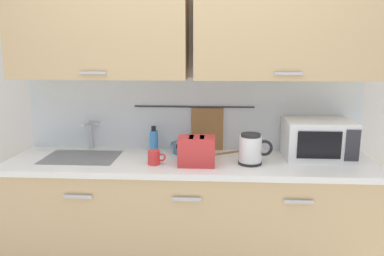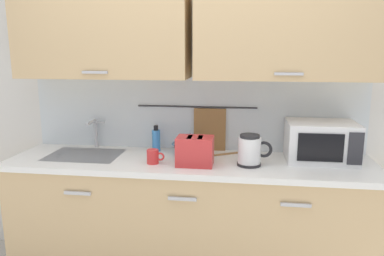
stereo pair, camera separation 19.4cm
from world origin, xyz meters
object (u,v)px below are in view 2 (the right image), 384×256
microwave (321,141)px  electric_kettle (250,150)px  mixing_bowl (186,147)px  toaster (195,151)px  wooden_spoon (234,153)px  mug_near_sink (153,157)px  dish_soap_bottle (156,140)px

microwave → electric_kettle: 0.51m
electric_kettle → mixing_bowl: (-0.46, 0.24, -0.06)m
electric_kettle → toaster: size_ratio=0.89×
wooden_spoon → mug_near_sink: bearing=-149.3°
toaster → mixing_bowl: bearing=109.8°
wooden_spoon → toaster: bearing=-129.1°
microwave → dish_soap_bottle: (-1.17, 0.09, -0.05)m
mixing_bowl → toaster: (0.10, -0.28, 0.05)m
toaster → wooden_spoon: (0.25, 0.31, -0.09)m
mixing_bowl → electric_kettle: bearing=-27.6°
microwave → mixing_bowl: size_ratio=2.15×
electric_kettle → mixing_bowl: electric_kettle is taller
wooden_spoon → mixing_bowl: bearing=-175.4°
electric_kettle → wooden_spoon: size_ratio=0.90×
microwave → mug_near_sink: bearing=-168.7°
microwave → dish_soap_bottle: bearing=175.7°
electric_kettle → wooden_spoon: 0.31m
dish_soap_bottle → wooden_spoon: 0.59m
microwave → wooden_spoon: size_ratio=1.82×
dish_soap_bottle → mixing_bowl: 0.24m
dish_soap_bottle → wooden_spoon: dish_soap_bottle is taller
microwave → toaster: (-0.84, -0.22, -0.04)m
toaster → dish_soap_bottle: bearing=137.5°
dish_soap_bottle → toaster: bearing=-42.5°
microwave → electric_kettle: microwave is taller
dish_soap_bottle → wooden_spoon: size_ratio=0.78×
electric_kettle → dish_soap_bottle: bearing=159.0°
dish_soap_bottle → mug_near_sink: 0.32m
mixing_bowl → toaster: 0.30m
electric_kettle → toaster: electric_kettle is taller
electric_kettle → wooden_spoon: (-0.11, 0.27, -0.10)m
toaster → wooden_spoon: size_ratio=1.01×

